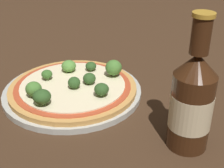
{
  "coord_description": "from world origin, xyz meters",
  "views": [
    {
      "loc": [
        0.16,
        -0.56,
        0.33
      ],
      "look_at": [
        0.1,
        -0.06,
        0.06
      ],
      "focal_mm": 50.0,
      "sensor_mm": 36.0,
      "label": 1
    }
  ],
  "objects": [
    {
      "name": "pizza",
      "position": [
        0.01,
        -0.01,
        0.02
      ],
      "size": [
        0.27,
        0.27,
        0.01
      ],
      "color": "tan",
      "rests_on": "plate"
    },
    {
      "name": "broccoli_floret_6",
      "position": [
        -0.05,
        0.01,
        0.04
      ],
      "size": [
        0.02,
        0.02,
        0.02
      ],
      "color": "#6B8E51",
      "rests_on": "pizza"
    },
    {
      "name": "broccoli_floret_2",
      "position": [
        0.04,
        0.06,
        0.04
      ],
      "size": [
        0.02,
        0.02,
        0.02
      ],
      "color": "#6B8E51",
      "rests_on": "pizza"
    },
    {
      "name": "broccoli_floret_3",
      "position": [
        -0.05,
        -0.07,
        0.04
      ],
      "size": [
        0.03,
        0.03,
        0.03
      ],
      "color": "#6B8E51",
      "rests_on": "pizza"
    },
    {
      "name": "broccoli_floret_0",
      "position": [
        0.05,
        0.0,
        0.04
      ],
      "size": [
        0.03,
        0.03,
        0.02
      ],
      "color": "#6B8E51",
      "rests_on": "pizza"
    },
    {
      "name": "ground_plane",
      "position": [
        0.0,
        0.0,
        0.0
      ],
      "size": [
        3.0,
        3.0,
        0.0
      ],
      "primitive_type": "plane",
      "color": "#3D2819"
    },
    {
      "name": "broccoli_floret_8",
      "position": [
        0.08,
        -0.05,
        0.04
      ],
      "size": [
        0.03,
        0.03,
        0.03
      ],
      "color": "#6B8E51",
      "rests_on": "pizza"
    },
    {
      "name": "broccoli_floret_1",
      "position": [
        -0.02,
        -0.09,
        0.04
      ],
      "size": [
        0.03,
        0.03,
        0.03
      ],
      "color": "#6B8E51",
      "rests_on": "pizza"
    },
    {
      "name": "plate",
      "position": [
        0.01,
        -0.0,
        0.01
      ],
      "size": [
        0.29,
        0.29,
        0.01
      ],
      "color": "#B2B7B2",
      "rests_on": "ground_plane"
    },
    {
      "name": "broccoli_floret_7",
      "position": [
        0.09,
        0.04,
        0.05
      ],
      "size": [
        0.04,
        0.04,
        0.04
      ],
      "color": "#6B8E51",
      "rests_on": "pizza"
    },
    {
      "name": "broccoli_floret_4",
      "position": [
        0.02,
        -0.02,
        0.04
      ],
      "size": [
        0.03,
        0.03,
        0.02
      ],
      "color": "#6B8E51",
      "rests_on": "pizza"
    },
    {
      "name": "beer_bottle",
      "position": [
        0.23,
        -0.14,
        0.08
      ],
      "size": [
        0.07,
        0.07,
        0.22
      ],
      "color": "#381E0F",
      "rests_on": "ground_plane"
    },
    {
      "name": "broccoli_floret_5",
      "position": [
        -0.01,
        0.05,
        0.04
      ],
      "size": [
        0.03,
        0.03,
        0.03
      ],
      "color": "#6B8E51",
      "rests_on": "pizza"
    }
  ]
}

